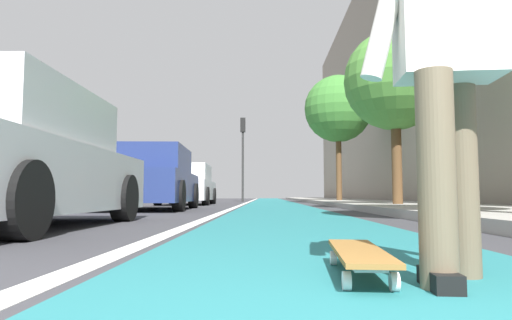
{
  "coord_description": "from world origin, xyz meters",
  "views": [
    {
      "loc": [
        -0.46,
        0.34,
        0.35
      ],
      "look_at": [
        11.07,
        0.58,
        1.26
      ],
      "focal_mm": 31.34,
      "sensor_mm": 36.0,
      "label": 1
    }
  ],
  "objects_px": {
    "skateboard": "(359,254)",
    "parked_car_far": "(188,186)",
    "street_tree_mid": "(395,81)",
    "street_tree_far": "(338,109)",
    "parked_car_near": "(2,161)",
    "traffic_light": "(243,144)",
    "parked_car_mid": "(151,180)",
    "skater_person": "(447,51)"
  },
  "relations": [
    {
      "from": "skateboard",
      "to": "street_tree_far",
      "type": "relative_size",
      "value": 0.15
    },
    {
      "from": "parked_car_far",
      "to": "street_tree_mid",
      "type": "relative_size",
      "value": 1.01
    },
    {
      "from": "parked_car_mid",
      "to": "street_tree_far",
      "type": "xyz_separation_m",
      "value": [
        8.88,
        -5.98,
        3.43
      ]
    },
    {
      "from": "skateboard",
      "to": "traffic_light",
      "type": "height_order",
      "value": "traffic_light"
    },
    {
      "from": "skateboard",
      "to": "traffic_light",
      "type": "relative_size",
      "value": 0.18
    },
    {
      "from": "traffic_light",
      "to": "street_tree_mid",
      "type": "xyz_separation_m",
      "value": [
        -13.91,
        -4.49,
        -0.03
      ]
    },
    {
      "from": "skateboard",
      "to": "street_tree_far",
      "type": "distance_m",
      "value": 18.3
    },
    {
      "from": "traffic_light",
      "to": "parked_car_mid",
      "type": "bearing_deg",
      "value": 173.97
    },
    {
      "from": "skater_person",
      "to": "parked_car_near",
      "type": "xyz_separation_m",
      "value": [
        2.8,
        3.51,
        -0.24
      ]
    },
    {
      "from": "parked_car_far",
      "to": "street_tree_mid",
      "type": "height_order",
      "value": "street_tree_mid"
    },
    {
      "from": "street_tree_mid",
      "to": "street_tree_far",
      "type": "height_order",
      "value": "street_tree_far"
    },
    {
      "from": "skateboard",
      "to": "parked_car_mid",
      "type": "distance_m",
      "value": 9.32
    },
    {
      "from": "parked_car_near",
      "to": "parked_car_far",
      "type": "relative_size",
      "value": 0.93
    },
    {
      "from": "parked_car_mid",
      "to": "skateboard",
      "type": "bearing_deg",
      "value": -160.05
    },
    {
      "from": "skater_person",
      "to": "parked_car_mid",
      "type": "height_order",
      "value": "skater_person"
    },
    {
      "from": "skateboard",
      "to": "parked_car_near",
      "type": "bearing_deg",
      "value": 50.0
    },
    {
      "from": "skateboard",
      "to": "traffic_light",
      "type": "xyz_separation_m",
      "value": [
        22.91,
        1.67,
        3.12
      ]
    },
    {
      "from": "parked_car_far",
      "to": "street_tree_mid",
      "type": "bearing_deg",
      "value": -132.62
    },
    {
      "from": "parked_car_near",
      "to": "street_tree_mid",
      "type": "relative_size",
      "value": 0.93
    },
    {
      "from": "parked_car_far",
      "to": "street_tree_far",
      "type": "bearing_deg",
      "value": -63.97
    },
    {
      "from": "skater_person",
      "to": "street_tree_mid",
      "type": "distance_m",
      "value": 9.74
    },
    {
      "from": "skateboard",
      "to": "parked_car_far",
      "type": "height_order",
      "value": "parked_car_far"
    },
    {
      "from": "parked_car_mid",
      "to": "parked_car_far",
      "type": "bearing_deg",
      "value": 1.31
    },
    {
      "from": "street_tree_mid",
      "to": "street_tree_far",
      "type": "bearing_deg",
      "value": 0.0
    },
    {
      "from": "parked_car_far",
      "to": "traffic_light",
      "type": "xyz_separation_m",
      "value": [
        8.28,
        -1.63,
        2.51
      ]
    },
    {
      "from": "skater_person",
      "to": "traffic_light",
      "type": "xyz_separation_m",
      "value": [
        23.06,
        2.02,
        2.28
      ]
    },
    {
      "from": "skateboard",
      "to": "parked_car_mid",
      "type": "relative_size",
      "value": 0.19
    },
    {
      "from": "street_tree_far",
      "to": "parked_car_mid",
      "type": "bearing_deg",
      "value": 146.04
    },
    {
      "from": "parked_car_far",
      "to": "skateboard",
      "type": "bearing_deg",
      "value": -167.27
    },
    {
      "from": "parked_car_near",
      "to": "parked_car_far",
      "type": "bearing_deg",
      "value": 0.7
    },
    {
      "from": "parked_car_near",
      "to": "street_tree_far",
      "type": "relative_size",
      "value": 0.74
    },
    {
      "from": "skater_person",
      "to": "skateboard",
      "type": "bearing_deg",
      "value": 66.71
    },
    {
      "from": "parked_car_mid",
      "to": "street_tree_mid",
      "type": "bearing_deg",
      "value": -87.45
    },
    {
      "from": "street_tree_far",
      "to": "traffic_light",
      "type": "bearing_deg",
      "value": 40.29
    },
    {
      "from": "skateboard",
      "to": "traffic_light",
      "type": "distance_m",
      "value": 23.19
    },
    {
      "from": "skateboard",
      "to": "parked_car_far",
      "type": "xyz_separation_m",
      "value": [
        14.63,
        3.31,
        0.62
      ]
    },
    {
      "from": "parked_car_mid",
      "to": "parked_car_near",
      "type": "bearing_deg",
      "value": -179.88
    },
    {
      "from": "parked_car_mid",
      "to": "street_tree_far",
      "type": "bearing_deg",
      "value": -33.96
    },
    {
      "from": "parked_car_near",
      "to": "traffic_light",
      "type": "distance_m",
      "value": 20.47
    },
    {
      "from": "street_tree_far",
      "to": "skateboard",
      "type": "bearing_deg",
      "value": 170.93
    },
    {
      "from": "skateboard",
      "to": "skater_person",
      "type": "distance_m",
      "value": 0.92
    },
    {
      "from": "street_tree_mid",
      "to": "parked_car_mid",
      "type": "bearing_deg",
      "value": 92.55
    }
  ]
}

